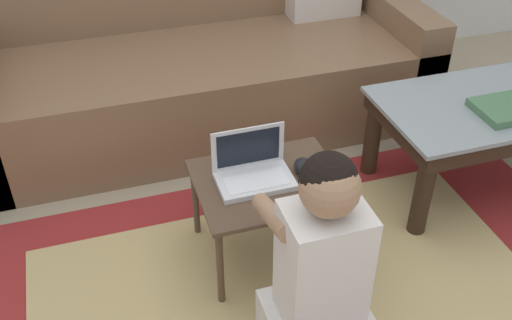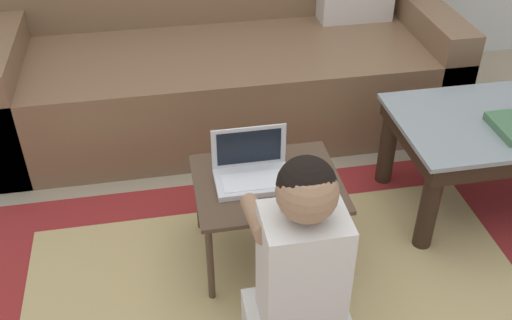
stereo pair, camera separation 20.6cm
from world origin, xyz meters
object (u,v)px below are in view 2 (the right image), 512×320
object	(u,v)px
laptop_desk	(267,190)
laptop	(252,172)
couch	(226,59)
computer_mouse	(305,170)
person_seated	(301,279)
coffee_table	(505,133)

from	to	relation	value
laptop_desk	laptop	bearing A→B (deg)	159.06
couch	laptop	xyz separation A→B (m)	(-0.05, -1.02, 0.07)
couch	laptop	bearing A→B (deg)	-93.07
computer_mouse	laptop	bearing A→B (deg)	177.19
laptop_desk	person_seated	bearing A→B (deg)	-89.09
laptop	computer_mouse	size ratio (longest dim) A/B	2.64
coffee_table	person_seated	distance (m)	1.13
laptop_desk	laptop	world-z (taller)	laptop
couch	laptop_desk	world-z (taller)	couch
laptop	laptop_desk	bearing A→B (deg)	-20.94
laptop	computer_mouse	bearing A→B (deg)	-2.81
laptop_desk	computer_mouse	distance (m)	0.15
computer_mouse	coffee_table	bearing A→B (deg)	8.89
laptop_desk	computer_mouse	world-z (taller)	computer_mouse
coffee_table	laptop_desk	world-z (taller)	coffee_table
laptop	coffee_table	bearing A→B (deg)	6.78
couch	person_seated	world-z (taller)	couch
computer_mouse	laptop_desk	bearing A→B (deg)	-175.74
laptop_desk	coffee_table	bearing A→B (deg)	8.25
couch	computer_mouse	size ratio (longest dim) A/B	21.60
couch	computer_mouse	xyz separation A→B (m)	(0.13, -1.03, 0.06)
laptop	couch	bearing A→B (deg)	86.93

